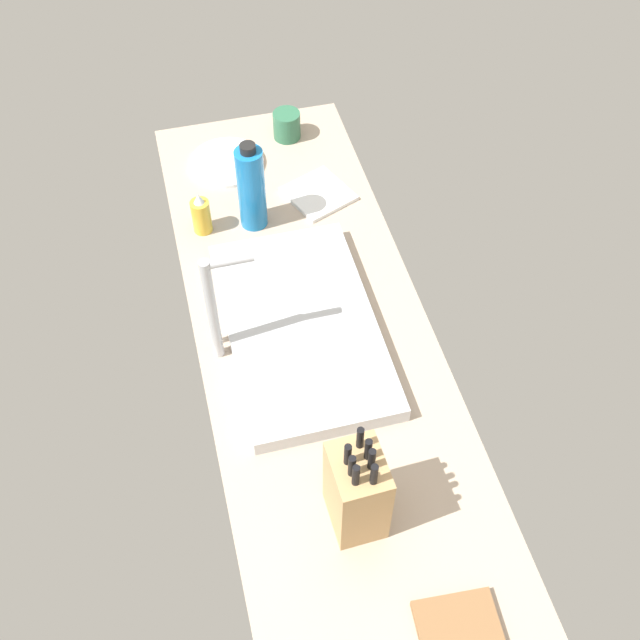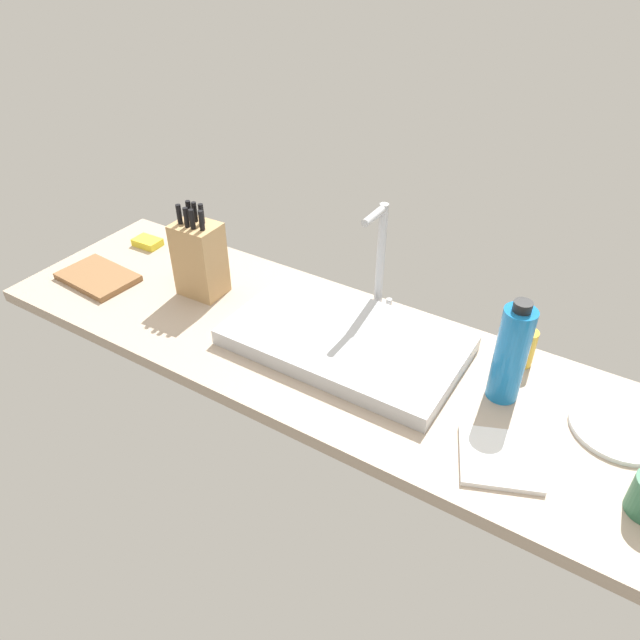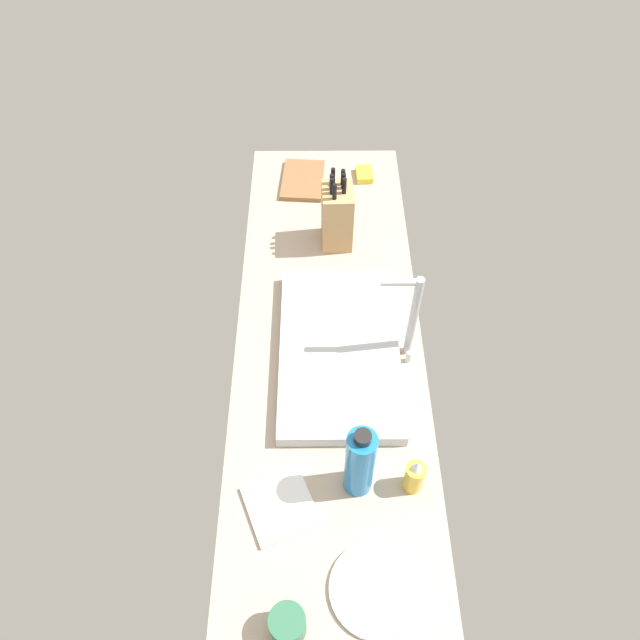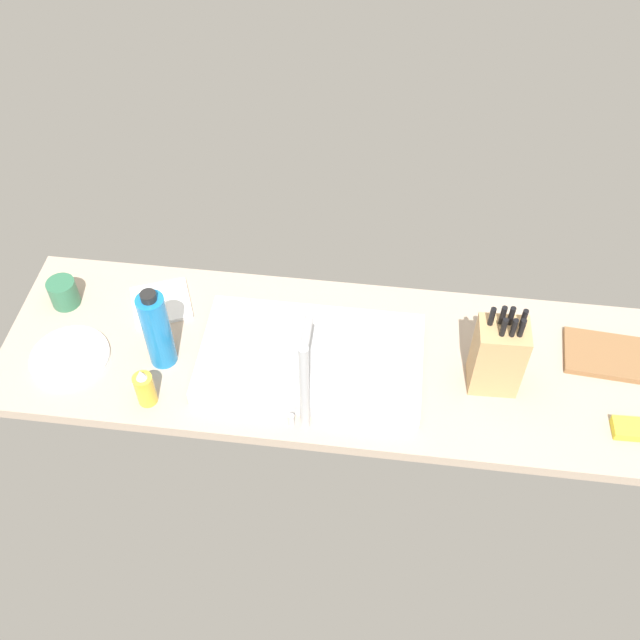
% 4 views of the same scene
% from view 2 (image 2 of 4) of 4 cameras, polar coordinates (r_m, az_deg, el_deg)
% --- Properties ---
extents(countertop_slab, '(1.85, 0.56, 0.04)m').
position_cam_2_polar(countertop_slab, '(1.54, -0.21, -2.84)').
color(countertop_slab, tan).
rests_on(countertop_slab, ground).
extents(sink_basin, '(0.60, 0.35, 0.04)m').
position_cam_2_polar(sink_basin, '(1.50, 2.50, -1.94)').
color(sink_basin, '#B7BABF').
rests_on(sink_basin, countertop_slab).
extents(faucet, '(0.06, 0.11, 0.32)m').
position_cam_2_polar(faucet, '(1.57, 5.86, 6.44)').
color(faucet, '#B7BABF').
rests_on(faucet, countertop_slab).
extents(knife_block, '(0.13, 0.10, 0.27)m').
position_cam_2_polar(knife_block, '(1.70, -11.64, 5.90)').
color(knife_block, tan).
rests_on(knife_block, countertop_slab).
extents(cutting_board, '(0.24, 0.17, 0.02)m').
position_cam_2_polar(cutting_board, '(1.90, -20.79, 3.93)').
color(cutting_board, brown).
rests_on(cutting_board, countertop_slab).
extents(soap_bottle, '(0.05, 0.05, 0.13)m').
position_cam_2_polar(soap_bottle, '(1.52, 19.34, -2.41)').
color(soap_bottle, gold).
rests_on(soap_bottle, countertop_slab).
extents(water_bottle, '(0.07, 0.07, 0.26)m').
position_cam_2_polar(water_bottle, '(1.37, 18.09, -3.14)').
color(water_bottle, '#1970B7').
rests_on(water_bottle, countertop_slab).
extents(dinner_plate, '(0.22, 0.22, 0.01)m').
position_cam_2_polar(dinner_plate, '(1.46, 27.20, -9.26)').
color(dinner_plate, white).
rests_on(dinner_plate, countertop_slab).
extents(dish_towel, '(0.21, 0.21, 0.01)m').
position_cam_2_polar(dish_towel, '(1.29, 17.10, -12.73)').
color(dish_towel, white).
rests_on(dish_towel, countertop_slab).
extents(dish_sponge, '(0.09, 0.06, 0.02)m').
position_cam_2_polar(dish_sponge, '(2.04, -16.44, 7.27)').
color(dish_sponge, yellow).
rests_on(dish_sponge, countertop_slab).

